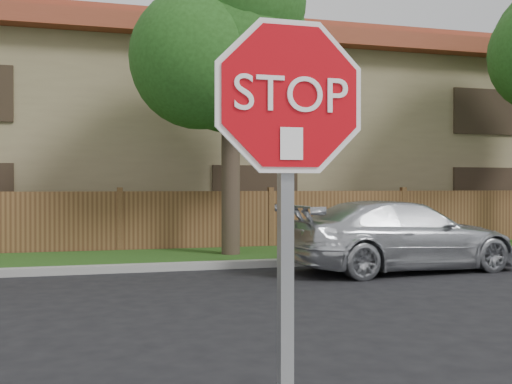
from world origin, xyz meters
name	(u,v)px	position (x,y,z in m)	size (l,w,h in m)	color
far_curb	(127,268)	(0.00, 8.15, 0.07)	(70.00, 0.30, 0.15)	gray
grass_strip	(123,259)	(0.00, 9.80, 0.06)	(70.00, 3.00, 0.12)	#1E4714
fence	(120,223)	(0.00, 11.40, 0.80)	(70.00, 0.12, 1.60)	#56351E
apartment_building	(113,134)	(0.00, 17.00, 3.53)	(35.20, 9.20, 7.20)	#887954
tree_mid	(233,52)	(2.52, 9.57, 4.87)	(4.80, 3.90, 7.35)	#382B21
stop_sign	(289,166)	(0.23, -1.48, 1.83)	(1.01, 0.13, 2.55)	gray
sedan_right	(401,236)	(5.43, 6.86, 0.72)	(2.01, 4.94, 1.43)	silver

